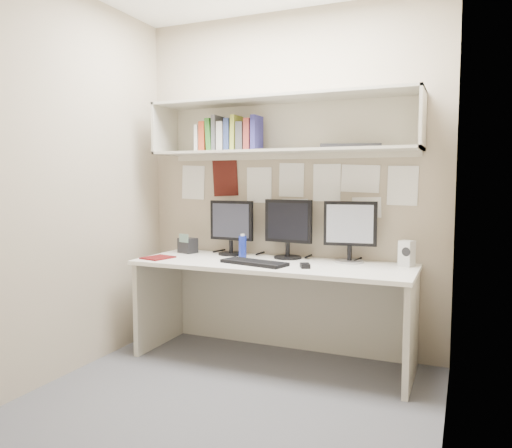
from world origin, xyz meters
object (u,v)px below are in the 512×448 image
at_px(monitor_left, 231,225).
at_px(maroon_notebook, 158,258).
at_px(monitor_center, 288,226).
at_px(keyboard, 254,263).
at_px(monitor_right, 350,229).
at_px(speaker, 407,253).
at_px(desk, 273,312).
at_px(desk_phone, 188,245).

height_order(monitor_left, maroon_notebook, monitor_left).
distance_m(monitor_center, keyboard, 0.44).
bearing_deg(monitor_left, keyboard, -42.52).
relative_size(monitor_center, monitor_right, 1.01).
relative_size(monitor_left, maroon_notebook, 1.99).
height_order(monitor_right, speaker, monitor_right).
relative_size(keyboard, speaker, 2.74).
height_order(desk, speaker, speaker).
xyz_separation_m(monitor_center, monitor_right, (0.47, 0.00, -0.00)).
bearing_deg(keyboard, speaker, 31.98).
bearing_deg(monitor_center, maroon_notebook, -149.22).
height_order(desk, monitor_center, monitor_center).
bearing_deg(maroon_notebook, monitor_left, 55.61).
distance_m(desk, desk_phone, 0.92).
height_order(monitor_left, monitor_center, monitor_center).
distance_m(monitor_center, maroon_notebook, 1.01).
bearing_deg(monitor_center, desk_phone, -168.92).
bearing_deg(maroon_notebook, desk_phone, 92.78).
relative_size(desk, speaker, 11.33).
bearing_deg(desk, monitor_left, 153.26).
distance_m(monitor_left, maroon_notebook, 0.62).
relative_size(monitor_left, monitor_right, 0.98).
distance_m(monitor_left, monitor_center, 0.47).
bearing_deg(desk, keyboard, -123.20).
relative_size(keyboard, maroon_notebook, 2.25).
xyz_separation_m(speaker, maroon_notebook, (-1.77, -0.37, -0.08)).
relative_size(monitor_left, desk_phone, 2.68).
bearing_deg(monitor_right, desk, -164.42).
relative_size(monitor_left, monitor_center, 0.96).
bearing_deg(desk_phone, desk, 5.56).
bearing_deg(speaker, keyboard, -140.26).
xyz_separation_m(desk, speaker, (0.91, 0.20, 0.45)).
bearing_deg(monitor_left, speaker, 2.12).
xyz_separation_m(monitor_left, maroon_notebook, (-0.43, -0.39, -0.23)).
distance_m(monitor_left, desk_phone, 0.41).
xyz_separation_m(monitor_center, maroon_notebook, (-0.90, -0.39, -0.24)).
height_order(maroon_notebook, desk_phone, desk_phone).
bearing_deg(desk_phone, speaker, 18.13).
bearing_deg(monitor_right, desk_phone, 174.79).
height_order(desk, keyboard, keyboard).
distance_m(keyboard, maroon_notebook, 0.77).
bearing_deg(desk_phone, monitor_left, 25.91).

